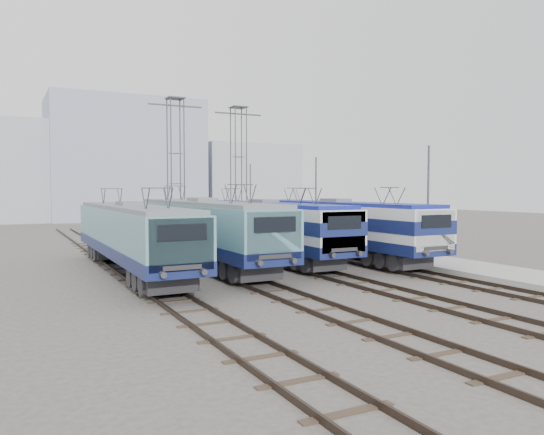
{
  "coord_description": "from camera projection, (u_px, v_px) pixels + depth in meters",
  "views": [
    {
      "loc": [
        -12.86,
        -20.62,
        4.51
      ],
      "look_at": [
        1.25,
        7.0,
        2.89
      ],
      "focal_mm": 35.0,
      "sensor_mm": 36.0,
      "label": 1
    }
  ],
  "objects": [
    {
      "name": "catenary_tower_west",
      "position": [
        176.0,
        164.0,
        43.63
      ],
      "size": [
        4.5,
        1.2,
        12.0
      ],
      "color": "#3F4247",
      "rests_on": "ground"
    },
    {
      "name": "building_center",
      "position": [
        124.0,
        160.0,
        80.9
      ],
      "size": [
        22.0,
        14.0,
        18.0
      ],
      "primitive_type": "cube",
      "color": "#959CB6",
      "rests_on": "ground"
    },
    {
      "name": "mast_mid",
      "position": [
        316.0,
        203.0,
        40.59
      ],
      "size": [
        0.12,
        0.12,
        7.0
      ],
      "primitive_type": "cylinder",
      "color": "#3F4247",
      "rests_on": "ground"
    },
    {
      "name": "ground",
      "position": [
        317.0,
        288.0,
        24.42
      ],
      "size": [
        160.0,
        160.0,
        0.0
      ],
      "primitive_type": "plane",
      "color": "#514C47"
    },
    {
      "name": "locomotive_center_left",
      "position": [
        204.0,
        227.0,
        31.3
      ],
      "size": [
        2.97,
        18.77,
        3.53
      ],
      "color": "#131D4F",
      "rests_on": "ground"
    },
    {
      "name": "locomotive_far_right",
      "position": [
        337.0,
        223.0,
        34.83
      ],
      "size": [
        2.89,
        18.27,
        3.44
      ],
      "color": "#131D4F",
      "rests_on": "ground"
    },
    {
      "name": "mast_front",
      "position": [
        428.0,
        208.0,
        29.92
      ],
      "size": [
        0.12,
        0.12,
        7.0
      ],
      "primitive_type": "cylinder",
      "color": "#3F4247",
      "rests_on": "ground"
    },
    {
      "name": "platform",
      "position": [
        382.0,
        254.0,
        36.16
      ],
      "size": [
        4.0,
        70.0,
        0.3
      ],
      "primitive_type": "cube",
      "color": "#9E9E99",
      "rests_on": "ground"
    },
    {
      "name": "mast_rear",
      "position": [
        250.0,
        200.0,
        51.26
      ],
      "size": [
        0.12,
        0.12,
        7.0
      ],
      "primitive_type": "cylinder",
      "color": "#3F4247",
      "rests_on": "ground"
    },
    {
      "name": "locomotive_center_right",
      "position": [
        265.0,
        224.0,
        34.15
      ],
      "size": [
        2.86,
        18.1,
        3.4
      ],
      "color": "#131D4F",
      "rests_on": "ground"
    },
    {
      "name": "locomotive_far_left",
      "position": [
        132.0,
        232.0,
        28.08
      ],
      "size": [
        2.86,
        18.03,
        3.39
      ],
      "color": "#131D4F",
      "rests_on": "ground"
    },
    {
      "name": "catenary_tower_east",
      "position": [
        239.0,
        166.0,
        48.36
      ],
      "size": [
        4.5,
        1.2,
        12.0
      ],
      "color": "#3F4247",
      "rests_on": "ground"
    },
    {
      "name": "building_east",
      "position": [
        244.0,
        181.0,
        90.14
      ],
      "size": [
        16.0,
        12.0,
        12.0
      ],
      "primitive_type": "cube",
      "color": "#A2A8B5",
      "rests_on": "ground"
    }
  ]
}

